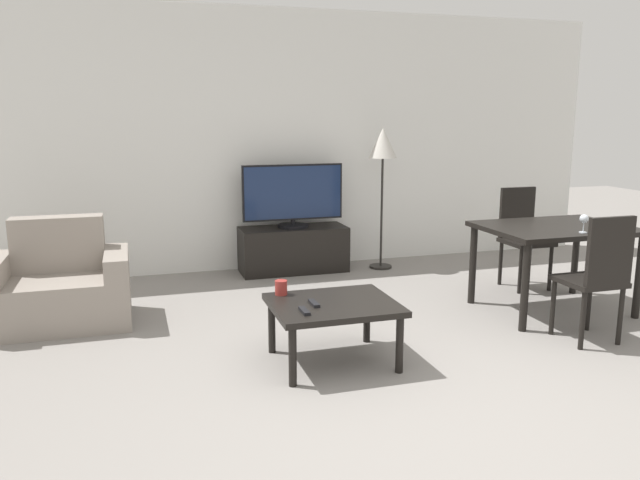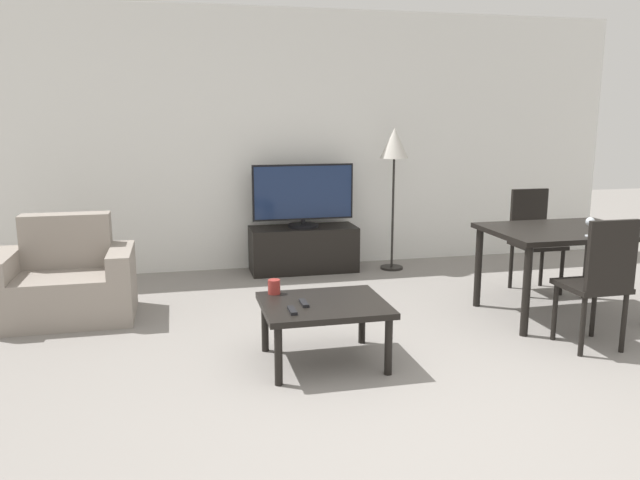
# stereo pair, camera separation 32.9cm
# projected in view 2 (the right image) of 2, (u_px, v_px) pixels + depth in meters

# --- Properties ---
(ground_plane) EXTENTS (18.00, 18.00, 0.00)m
(ground_plane) POSITION_uv_depth(u_px,v_px,m) (420.00, 422.00, 3.36)
(ground_plane) COLOR gray
(wall_back) EXTENTS (7.34, 0.06, 2.70)m
(wall_back) POSITION_uv_depth(u_px,v_px,m) (292.00, 141.00, 6.61)
(wall_back) COLOR white
(wall_back) RESTS_ON ground_plane
(armchair) EXTENTS (1.07, 0.71, 0.83)m
(armchair) POSITION_uv_depth(u_px,v_px,m) (66.00, 283.00, 5.04)
(armchair) COLOR gray
(armchair) RESTS_ON ground_plane
(tv_stand) EXTENTS (1.11, 0.45, 0.47)m
(tv_stand) POSITION_uv_depth(u_px,v_px,m) (303.00, 249.00, 6.57)
(tv_stand) COLOR black
(tv_stand) RESTS_ON ground_plane
(tv) EXTENTS (1.06, 0.32, 0.66)m
(tv) POSITION_uv_depth(u_px,v_px,m) (303.00, 196.00, 6.45)
(tv) COLOR black
(tv) RESTS_ON tv_stand
(coffee_table) EXTENTS (0.82, 0.69, 0.42)m
(coffee_table) POSITION_uv_depth(u_px,v_px,m) (324.00, 309.00, 4.11)
(coffee_table) COLOR black
(coffee_table) RESTS_ON ground_plane
(dining_table) EXTENTS (1.18, 0.88, 0.73)m
(dining_table) POSITION_uv_depth(u_px,v_px,m) (563.00, 240.00, 5.03)
(dining_table) COLOR black
(dining_table) RESTS_ON ground_plane
(dining_chair_near) EXTENTS (0.40, 0.40, 0.94)m
(dining_chair_near) POSITION_uv_depth(u_px,v_px,m) (600.00, 278.00, 4.29)
(dining_chair_near) COLOR black
(dining_chair_near) RESTS_ON ground_plane
(dining_chair_far) EXTENTS (0.40, 0.40, 0.94)m
(dining_chair_far) POSITION_uv_depth(u_px,v_px,m) (533.00, 235.00, 5.82)
(dining_chair_far) COLOR black
(dining_chair_far) RESTS_ON ground_plane
(floor_lamp) EXTENTS (0.29, 0.29, 1.49)m
(floor_lamp) POSITION_uv_depth(u_px,v_px,m) (394.00, 151.00, 6.45)
(floor_lamp) COLOR black
(floor_lamp) RESTS_ON ground_plane
(remote_primary) EXTENTS (0.04, 0.15, 0.02)m
(remote_primary) POSITION_uv_depth(u_px,v_px,m) (304.00, 303.00, 4.05)
(remote_primary) COLOR black
(remote_primary) RESTS_ON coffee_table
(remote_secondary) EXTENTS (0.04, 0.15, 0.02)m
(remote_secondary) POSITION_uv_depth(u_px,v_px,m) (292.00, 310.00, 3.89)
(remote_secondary) COLOR black
(remote_secondary) RESTS_ON coffee_table
(cup_white_near) EXTENTS (0.08, 0.08, 0.10)m
(cup_white_near) POSITION_uv_depth(u_px,v_px,m) (274.00, 287.00, 4.28)
(cup_white_near) COLOR maroon
(cup_white_near) RESTS_ON coffee_table
(wine_glass_left) EXTENTS (0.07, 0.07, 0.15)m
(wine_glass_left) POSITION_uv_depth(u_px,v_px,m) (590.00, 223.00, 4.68)
(wine_glass_left) COLOR silver
(wine_glass_left) RESTS_ON dining_table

